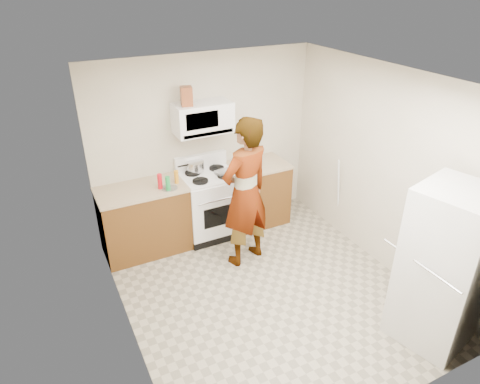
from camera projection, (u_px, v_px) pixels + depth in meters
floor at (267, 290)px, 5.13m from camera, size 3.60×3.60×0.00m
back_wall at (206, 144)px, 5.96m from camera, size 3.20×0.02×2.50m
right_wall at (384, 171)px, 5.18m from camera, size 0.02×3.60×2.50m
cabinet_left at (144, 221)px, 5.68m from camera, size 1.12×0.62×0.90m
counter_left at (141, 190)px, 5.47m from camera, size 1.14×0.64×0.03m
cabinet_right at (258, 194)px, 6.37m from camera, size 0.80×0.62×0.90m
counter_right at (258, 165)px, 6.15m from camera, size 0.82×0.64×0.03m
gas_range at (210, 203)px, 6.04m from camera, size 0.76×0.65×1.13m
microwave at (203, 118)px, 5.57m from camera, size 0.76×0.38×0.40m
person at (245, 193)px, 5.25m from camera, size 0.81×0.65×1.96m
fridge at (444, 268)px, 4.15m from camera, size 0.85×0.85×1.70m
kettle at (250, 154)px, 6.21m from camera, size 0.21×0.21×0.20m
jug at (186, 96)px, 5.31m from camera, size 0.17×0.17×0.24m
saucepan at (195, 166)px, 5.87m from camera, size 0.25×0.25×0.13m
tray at (225, 172)px, 5.85m from camera, size 0.27×0.19×0.05m
bottle_spray at (160, 181)px, 5.41m from camera, size 0.06×0.06×0.20m
bottle_hot_sauce at (176, 177)px, 5.56m from camera, size 0.06×0.06×0.18m
bottle_green_cap at (168, 184)px, 5.37m from camera, size 0.07×0.07×0.19m
pot_lid at (169, 188)px, 5.46m from camera, size 0.28×0.28×0.01m
broom at (338, 194)px, 6.07m from camera, size 0.24×0.13×1.14m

